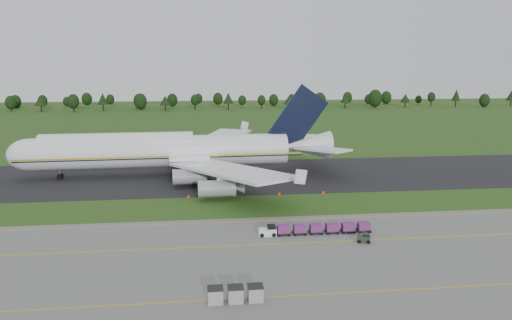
{
  "coord_description": "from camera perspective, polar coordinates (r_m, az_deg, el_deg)",
  "views": [
    {
      "loc": [
        -10.51,
        -95.92,
        27.92
      ],
      "look_at": [
        1.09,
        2.0,
        9.02
      ],
      "focal_mm": 35.0,
      "sensor_mm": 36.0,
      "label": 1
    }
  ],
  "objects": [
    {
      "name": "aircraft",
      "position": [
        128.19,
        -9.97,
        1.1
      ],
      "size": [
        81.79,
        80.0,
        23.05
      ],
      "color": "white",
      "rests_on": "ground"
    },
    {
      "name": "tree_line",
      "position": [
        316.55,
        -3.41,
        6.88
      ],
      "size": [
        525.36,
        20.61,
        11.86
      ],
      "color": "black",
      "rests_on": "ground"
    },
    {
      "name": "utility_cart",
      "position": [
        82.21,
        12.21,
        -8.81
      ],
      "size": [
        2.26,
        1.73,
        1.1
      ],
      "color": "#272D1F",
      "rests_on": "apron"
    },
    {
      "name": "uld_row",
      "position": [
        61.63,
        -2.36,
        -15.06
      ],
      "size": [
        6.69,
        1.89,
        1.87
      ],
      "color": "#959595",
      "rests_on": "apron"
    },
    {
      "name": "taxiway",
      "position": [
        127.45,
        -1.86,
        -1.79
      ],
      "size": [
        300.0,
        40.0,
        0.08
      ],
      "primitive_type": "cube",
      "color": "black",
      "rests_on": "ground"
    },
    {
      "name": "apron_markings",
      "position": [
        75.09,
        1.81,
        -10.93
      ],
      "size": [
        300.0,
        30.2,
        0.01
      ],
      "color": "gold",
      "rests_on": "apron"
    },
    {
      "name": "ground",
      "position": [
        100.45,
        -0.48,
        -5.29
      ],
      "size": [
        600.0,
        600.0,
        0.0
      ],
      "primitive_type": "plane",
      "color": "#284B16",
      "rests_on": "ground"
    },
    {
      "name": "apron",
      "position": [
        68.72,
        2.7,
        -13.11
      ],
      "size": [
        300.0,
        52.0,
        0.06
      ],
      "primitive_type": "cube",
      "color": "slate",
      "rests_on": "ground"
    },
    {
      "name": "edge_markers",
      "position": [
        107.74,
        0.1,
        -4.02
      ],
      "size": [
        29.84,
        0.3,
        0.6
      ],
      "color": "#F44407",
      "rests_on": "ground"
    },
    {
      "name": "baggage_train",
      "position": [
        84.68,
        6.61,
        -7.79
      ],
      "size": [
        19.02,
        1.73,
        1.66
      ],
      "color": "white",
      "rests_on": "apron"
    }
  ]
}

